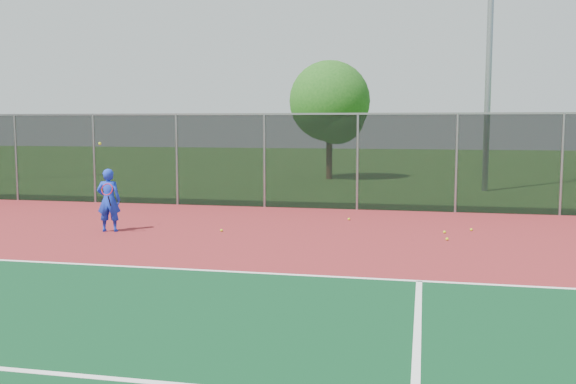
# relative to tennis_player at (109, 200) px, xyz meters

# --- Properties ---
(ground) EXTENTS (120.00, 120.00, 0.00)m
(ground) POSITION_rel_tennis_player_xyz_m (5.67, -6.61, -0.82)
(ground) COLOR #255418
(ground) RESTS_ON ground
(court_apron) EXTENTS (30.00, 20.00, 0.02)m
(court_apron) POSITION_rel_tennis_player_xyz_m (5.67, -4.61, -0.81)
(court_apron) COLOR maroon
(court_apron) RESTS_ON ground
(fence_back) EXTENTS (30.00, 0.06, 3.03)m
(fence_back) POSITION_rel_tennis_player_xyz_m (5.67, 5.39, 0.75)
(fence_back) COLOR black
(fence_back) RESTS_ON court_apron
(tennis_player) EXTENTS (0.65, 0.67, 2.24)m
(tennis_player) POSITION_rel_tennis_player_xyz_m (0.00, 0.00, 0.00)
(tennis_player) COLOR #1635CF
(tennis_player) RESTS_ON court_apron
(practice_ball_0) EXTENTS (0.07, 0.07, 0.07)m
(practice_ball_0) POSITION_rel_tennis_player_xyz_m (2.77, 0.54, -0.76)
(practice_ball_0) COLOR #C3D618
(practice_ball_0) RESTS_ON court_apron
(practice_ball_1) EXTENTS (0.07, 0.07, 0.07)m
(practice_ball_1) POSITION_rel_tennis_player_xyz_m (5.68, 3.11, -0.76)
(practice_ball_1) COLOR #C3D618
(practice_ball_1) RESTS_ON court_apron
(practice_ball_2) EXTENTS (0.07, 0.07, 0.07)m
(practice_ball_2) POSITION_rel_tennis_player_xyz_m (8.27, 0.48, -0.76)
(practice_ball_2) COLOR #C3D618
(practice_ball_2) RESTS_ON court_apron
(practice_ball_3) EXTENTS (0.07, 0.07, 0.07)m
(practice_ball_3) POSITION_rel_tennis_player_xyz_m (8.92, 1.96, -0.76)
(practice_ball_3) COLOR #C3D618
(practice_ball_3) RESTS_ON court_apron
(practice_ball_4) EXTENTS (0.07, 0.07, 0.07)m
(practice_ball_4) POSITION_rel_tennis_player_xyz_m (8.24, 1.45, -0.76)
(practice_ball_4) COLOR #C3D618
(practice_ball_4) RESTS_ON court_apron
(floodlight_n) EXTENTS (0.90, 0.40, 11.44)m
(floodlight_n) POSITION_rel_tennis_player_xyz_m (10.13, 12.17, 5.67)
(floodlight_n) COLOR gray
(floodlight_n) RESTS_ON ground
(tree_back_left) EXTENTS (3.91, 3.91, 5.74)m
(tree_back_left) POSITION_rel_tennis_player_xyz_m (3.27, 16.28, 2.78)
(tree_back_left) COLOR #372314
(tree_back_left) RESTS_ON ground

